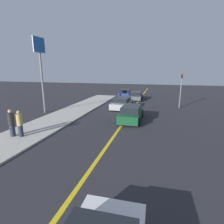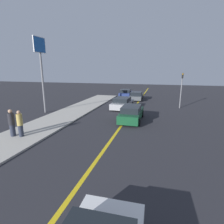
# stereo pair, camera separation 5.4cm
# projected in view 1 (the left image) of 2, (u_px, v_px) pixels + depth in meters

# --- Properties ---
(road_center_line) EXTENTS (0.20, 60.00, 0.01)m
(road_center_line) POSITION_uv_depth(u_px,v_px,m) (125.00, 121.00, 15.56)
(road_center_line) COLOR gold
(road_center_line) RESTS_ON ground_plane
(sidewalk_left) EXTENTS (3.54, 32.40, 0.11)m
(sidewalk_left) POSITION_uv_depth(u_px,v_px,m) (53.00, 121.00, 15.39)
(sidewalk_left) COLOR #ADA89E
(sidewalk_left) RESTS_ON ground_plane
(car_ahead_center) EXTENTS (1.85, 4.41, 1.37)m
(car_ahead_center) POSITION_uv_depth(u_px,v_px,m) (131.00, 113.00, 15.62)
(car_ahead_center) COLOR #144728
(car_ahead_center) RESTS_ON ground_plane
(car_far_distant) EXTENTS (2.15, 4.32, 1.31)m
(car_far_distant) POSITION_uv_depth(u_px,v_px,m) (122.00, 103.00, 20.52)
(car_far_distant) COLOR #9E9EA3
(car_far_distant) RESTS_ON ground_plane
(car_parked_left_lot) EXTENTS (1.96, 4.19, 1.22)m
(car_parked_left_lot) POSITION_uv_depth(u_px,v_px,m) (136.00, 96.00, 26.71)
(car_parked_left_lot) COLOR #4C5156
(car_parked_left_lot) RESTS_ON ground_plane
(car_oncoming_far) EXTENTS (2.06, 4.18, 1.28)m
(car_oncoming_far) POSITION_uv_depth(u_px,v_px,m) (125.00, 93.00, 29.29)
(car_oncoming_far) COLOR navy
(car_oncoming_far) RESTS_ON ground_plane
(pedestrian_near_curb) EXTENTS (0.39, 0.39, 1.83)m
(pedestrian_near_curb) POSITION_uv_depth(u_px,v_px,m) (11.00, 123.00, 11.52)
(pedestrian_near_curb) COLOR #282D3D
(pedestrian_near_curb) RESTS_ON sidewalk_left
(pedestrian_mid_group) EXTENTS (0.36, 0.36, 1.77)m
(pedestrian_mid_group) POSITION_uv_depth(u_px,v_px,m) (20.00, 124.00, 11.45)
(pedestrian_mid_group) COLOR #282D3D
(pedestrian_mid_group) RESTS_ON sidewalk_left
(traffic_light) EXTENTS (0.18, 0.40, 4.09)m
(traffic_light) POSITION_uv_depth(u_px,v_px,m) (181.00, 87.00, 20.24)
(traffic_light) COLOR slate
(traffic_light) RESTS_ON ground_plane
(roadside_sign) EXTENTS (0.20, 1.76, 7.59)m
(roadside_sign) POSITION_uv_depth(u_px,v_px,m) (40.00, 58.00, 17.38)
(roadside_sign) COLOR slate
(roadside_sign) RESTS_ON ground_plane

